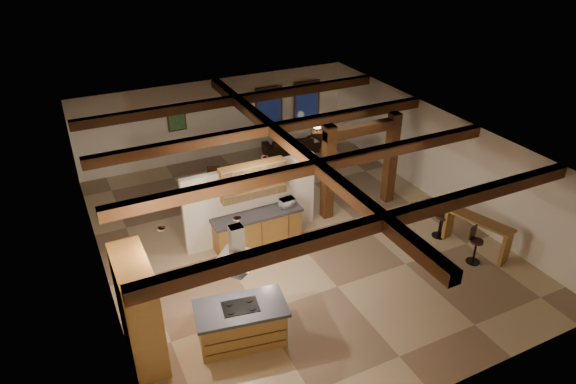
% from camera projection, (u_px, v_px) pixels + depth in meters
% --- Properties ---
extents(ground, '(12.00, 12.00, 0.00)m').
position_uv_depth(ground, '(292.00, 236.00, 14.48)').
color(ground, '#CAB286').
rests_on(ground, ground).
extents(room_walls, '(12.00, 12.00, 12.00)m').
position_uv_depth(room_walls, '(292.00, 180.00, 13.61)').
color(room_walls, white).
rests_on(room_walls, ground).
extents(ceiling_beams, '(10.00, 12.00, 0.28)m').
position_uv_depth(ceiling_beams, '(292.00, 146.00, 13.14)').
color(ceiling_beams, '#442611').
rests_on(ceiling_beams, room_walls).
extents(timber_posts, '(2.50, 0.30, 2.90)m').
position_uv_depth(timber_posts, '(361.00, 156.00, 14.98)').
color(timber_posts, '#442611').
rests_on(timber_posts, ground).
extents(partition_wall, '(3.80, 0.18, 2.20)m').
position_uv_depth(partition_wall, '(251.00, 202.00, 13.95)').
color(partition_wall, white).
rests_on(partition_wall, ground).
extents(pantry_cabinet, '(0.67, 1.60, 2.40)m').
position_uv_depth(pantry_cabinet, '(139.00, 310.00, 10.06)').
color(pantry_cabinet, olive).
rests_on(pantry_cabinet, ground).
extents(back_counter, '(2.50, 0.66, 0.94)m').
position_uv_depth(back_counter, '(257.00, 228.00, 13.95)').
color(back_counter, olive).
rests_on(back_counter, ground).
extents(upper_display_cabinet, '(1.80, 0.36, 0.95)m').
position_uv_depth(upper_display_cabinet, '(253.00, 181.00, 13.44)').
color(upper_display_cabinet, olive).
rests_on(upper_display_cabinet, partition_wall).
extents(range_hood, '(1.10, 1.10, 1.40)m').
position_uv_depth(range_hood, '(239.00, 274.00, 10.13)').
color(range_hood, silver).
rests_on(range_hood, room_walls).
extents(back_windows, '(2.70, 0.07, 1.70)m').
position_uv_depth(back_windows, '(288.00, 106.00, 19.48)').
color(back_windows, '#442611').
rests_on(back_windows, room_walls).
extents(framed_art, '(0.65, 0.05, 0.85)m').
position_uv_depth(framed_art, '(177.00, 119.00, 17.72)').
color(framed_art, '#442611').
rests_on(framed_art, room_walls).
extents(recessed_cans, '(3.16, 2.46, 0.03)m').
position_uv_depth(recessed_cans, '(225.00, 198.00, 10.59)').
color(recessed_cans, silver).
rests_on(recessed_cans, room_walls).
extents(kitchen_island, '(2.05, 1.33, 0.94)m').
position_uv_depth(kitchen_island, '(241.00, 323.00, 10.77)').
color(kitchen_island, olive).
rests_on(kitchen_island, ground).
extents(dining_table, '(2.14, 1.56, 0.67)m').
position_uv_depth(dining_table, '(237.00, 193.00, 15.96)').
color(dining_table, '#401E10').
rests_on(dining_table, ground).
extents(sofa, '(2.15, 1.07, 0.60)m').
position_uv_depth(sofa, '(291.00, 145.00, 19.26)').
color(sofa, black).
rests_on(sofa, ground).
extents(microwave, '(0.44, 0.32, 0.23)m').
position_uv_depth(microwave, '(287.00, 202.00, 14.01)').
color(microwave, silver).
rests_on(microwave, back_counter).
extents(bar_counter, '(0.97, 1.90, 0.97)m').
position_uv_depth(bar_counter, '(477.00, 229.00, 13.58)').
color(bar_counter, olive).
rests_on(bar_counter, ground).
extents(side_table, '(0.60, 0.60, 0.56)m').
position_uv_depth(side_table, '(317.00, 138.00, 19.86)').
color(side_table, '#442611').
rests_on(side_table, ground).
extents(table_lamp, '(0.28, 0.28, 0.33)m').
position_uv_depth(table_lamp, '(317.00, 126.00, 19.61)').
color(table_lamp, black).
rests_on(table_lamp, side_table).
extents(bar_stool_a, '(0.38, 0.39, 1.03)m').
position_uv_depth(bar_stool_a, '(475.00, 245.00, 13.18)').
color(bar_stool_a, black).
rests_on(bar_stool_a, ground).
extents(bar_stool_b, '(0.37, 0.38, 1.01)m').
position_uv_depth(bar_stool_b, '(441.00, 220.00, 14.22)').
color(bar_stool_b, black).
rests_on(bar_stool_b, ground).
extents(bar_stool_c, '(0.39, 0.40, 1.06)m').
position_uv_depth(bar_stool_c, '(440.00, 219.00, 14.23)').
color(bar_stool_c, black).
rests_on(bar_stool_c, ground).
extents(dining_chairs, '(2.04, 2.04, 1.11)m').
position_uv_depth(dining_chairs, '(237.00, 186.00, 15.85)').
color(dining_chairs, '#442611').
rests_on(dining_chairs, ground).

